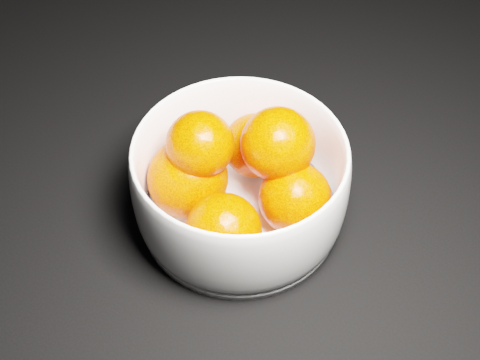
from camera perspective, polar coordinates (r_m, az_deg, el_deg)
The scene contains 2 objects.
bowl at distance 0.59m, azimuth 0.00°, elevation -0.30°, with size 0.19×0.19×0.09m.
orange_pile at distance 0.59m, azimuth -0.24°, elevation 0.40°, with size 0.16×0.16×0.11m.
Camera 1 is at (-0.01, -0.20, 0.49)m, focal length 50.00 mm.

